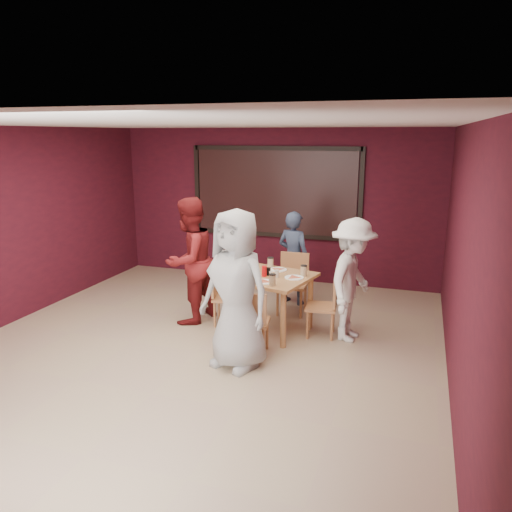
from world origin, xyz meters
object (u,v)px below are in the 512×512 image
(diner_left, at_px, (189,261))
(diner_right, at_px, (352,280))
(chair_front, at_px, (251,320))
(chair_back, at_px, (293,279))
(diner_back, at_px, (293,258))
(diner_front, at_px, (236,290))
(dining_table, at_px, (271,283))
(chair_left, at_px, (222,294))
(chair_right, at_px, (326,303))

(diner_left, xyz_separation_m, diner_right, (2.32, 0.07, -0.09))
(chair_front, height_order, chair_back, chair_back)
(chair_front, height_order, diner_left, diner_left)
(diner_back, bearing_deg, chair_front, 107.66)
(diner_front, distance_m, diner_back, 2.43)
(dining_table, relative_size, diner_right, 0.74)
(diner_back, height_order, diner_right, diner_right)
(chair_left, relative_size, diner_front, 0.42)
(chair_front, xyz_separation_m, chair_right, (0.75, 0.93, -0.01))
(chair_left, xyz_separation_m, diner_left, (-0.49, -0.04, 0.47))
(dining_table, xyz_separation_m, diner_front, (-0.08, -1.15, 0.24))
(chair_right, xyz_separation_m, diner_back, (-0.77, 1.21, 0.29))
(dining_table, xyz_separation_m, chair_left, (-0.75, 0.05, -0.25))
(dining_table, xyz_separation_m, chair_right, (0.76, 0.07, -0.23))
(chair_front, bearing_deg, chair_back, 87.14)
(chair_right, relative_size, diner_left, 0.45)
(chair_front, relative_size, diner_front, 0.45)
(chair_back, bearing_deg, diner_left, -147.40)
(chair_front, bearing_deg, diner_back, 90.48)
(dining_table, relative_size, chair_front, 1.42)
(diner_left, bearing_deg, diner_back, 149.85)
(diner_right, bearing_deg, chair_left, 100.88)
(chair_left, xyz_separation_m, diner_front, (0.67, -1.20, 0.49))
(chair_left, xyz_separation_m, diner_back, (0.73, 1.23, 0.31))
(diner_right, bearing_deg, chair_back, 62.04)
(dining_table, height_order, diner_right, diner_right)
(diner_front, xyz_separation_m, diner_back, (0.06, 2.43, -0.19))
(chair_front, height_order, diner_right, diner_right)
(chair_right, relative_size, diner_back, 0.55)
(chair_front, distance_m, chair_back, 1.73)
(chair_front, relative_size, chair_right, 1.03)
(chair_front, relative_size, chair_left, 1.08)
(chair_back, height_order, diner_back, diner_back)
(chair_back, relative_size, chair_right, 1.10)
(chair_front, height_order, diner_front, diner_front)
(chair_front, xyz_separation_m, chair_left, (-0.75, 0.92, -0.03))
(dining_table, height_order, diner_front, diner_front)
(chair_back, distance_m, diner_front, 2.06)
(diner_front, bearing_deg, chair_right, 74.23)
(chair_back, xyz_separation_m, diner_right, (1.00, -0.78, 0.30))
(chair_right, height_order, diner_front, diner_front)
(chair_front, height_order, chair_right, chair_front)
(chair_right, distance_m, diner_front, 1.55)
(chair_front, relative_size, diner_back, 0.56)
(chair_back, relative_size, diner_left, 0.50)
(chair_right, distance_m, diner_right, 0.48)
(chair_left, bearing_deg, diner_back, 59.06)
(diner_back, bearing_deg, diner_front, 105.67)
(diner_front, bearing_deg, chair_left, 137.97)
(chair_left, bearing_deg, chair_front, -50.60)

